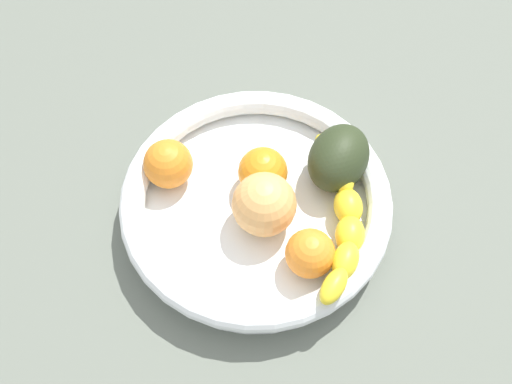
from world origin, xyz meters
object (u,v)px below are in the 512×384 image
fruit_bowl (256,204)px  avocado_dark (339,158)px  banana_draped_left (343,217)px  orange_mid_right (168,164)px  orange_front (310,253)px  orange_mid_left (263,172)px  peach_blush (264,205)px

fruit_bowl → avocado_dark: 10.52cm
avocado_dark → banana_draped_left: bearing=-164.2°
banana_draped_left → orange_mid_right: 20.10cm
fruit_bowl → avocado_dark: avocado_dark is taller
orange_front → orange_mid_left: (8.13, 7.23, 0.17)cm
orange_mid_left → banana_draped_left: bearing=-108.1°
orange_mid_right → peach_blush: size_ratio=0.80×
banana_draped_left → avocado_dark: size_ratio=2.39×
orange_mid_right → avocado_dark: (5.60, -18.08, 0.37)cm
fruit_bowl → banana_draped_left: size_ratio=1.47×
orange_mid_right → fruit_bowl: bearing=-95.6°
orange_front → peach_blush: bearing=57.1°
banana_draped_left → peach_blush: peach_blush is taller
orange_front → banana_draped_left: bearing=-26.1°
fruit_bowl → orange_mid_right: bearing=84.4°
orange_mid_right → peach_blush: bearing=-102.1°
avocado_dark → peach_blush: 10.32cm
orange_mid_right → avocado_dark: size_ratio=0.65×
avocado_dark → orange_front: bearing=177.8°
banana_draped_left → orange_front: 5.53cm
fruit_bowl → peach_blush: size_ratio=4.34×
banana_draped_left → orange_mid_left: 10.16cm
peach_blush → banana_draped_left: bearing=-82.0°
orange_mid_left → orange_mid_right: bearing=99.9°
orange_mid_right → orange_front: bearing=-109.8°
fruit_bowl → banana_draped_left: bearing=-92.0°
orange_mid_right → avocado_dark: 18.93cm
fruit_bowl → orange_mid_right: size_ratio=5.41×
banana_draped_left → avocado_dark: avocado_dark is taller
orange_mid_left → orange_mid_right: same height
banana_draped_left → orange_mid_left: bearing=71.9°
orange_front → orange_mid_right: orange_mid_right is taller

